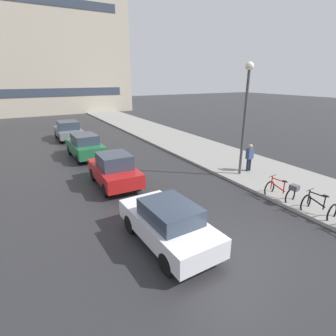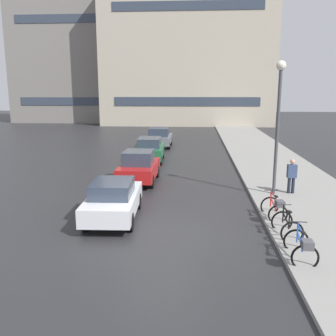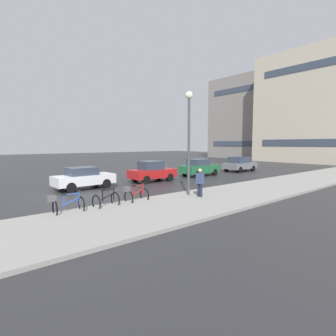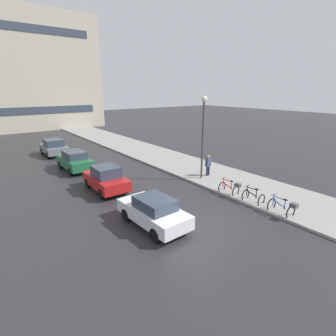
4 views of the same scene
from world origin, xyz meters
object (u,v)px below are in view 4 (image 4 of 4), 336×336
(bicycle_nearest, at_px, (284,207))
(car_red, at_px, (106,179))
(car_white, at_px, (153,211))
(car_grey, at_px, (54,147))
(pedestrian, at_px, (208,165))
(car_green, at_px, (75,161))
(bicycle_second, at_px, (253,197))
(bicycle_third, at_px, (231,188))
(streetlamp, at_px, (203,126))

(bicycle_nearest, distance_m, car_red, 10.54)
(car_white, xyz_separation_m, car_grey, (0.01, 17.63, 0.06))
(car_red, xyz_separation_m, pedestrian, (7.15, -2.04, 0.15))
(bicycle_nearest, relative_size, car_grey, 0.37)
(car_green, bearing_deg, pedestrian, -46.63)
(bicycle_nearest, distance_m, bicycle_second, 1.86)
(bicycle_nearest, height_order, car_white, car_white)
(car_green, distance_m, car_grey, 6.35)
(bicycle_third, relative_size, car_green, 0.34)
(car_red, relative_size, car_green, 0.93)
(streetlamp, bearing_deg, bicycle_second, -96.57)
(bicycle_third, xyz_separation_m, car_green, (-5.91, 11.03, 0.31))
(bicycle_nearest, xyz_separation_m, car_green, (-5.92, 14.48, 0.31))
(car_white, distance_m, car_red, 5.61)
(bicycle_second, bearing_deg, car_white, 167.27)
(bicycle_third, bearing_deg, car_red, 137.13)
(car_red, relative_size, car_grey, 0.97)
(car_grey, bearing_deg, bicycle_nearest, -74.21)
(bicycle_nearest, relative_size, bicycle_second, 1.28)
(car_white, bearing_deg, bicycle_nearest, -28.50)
(car_white, bearing_deg, bicycle_third, 2.42)
(car_white, bearing_deg, bicycle_second, -12.73)
(bicycle_second, distance_m, pedestrian, 5.12)
(bicycle_second, bearing_deg, car_green, 115.27)
(bicycle_third, height_order, car_red, car_red)
(car_red, height_order, car_green, car_red)
(car_white, xyz_separation_m, streetlamp, (6.49, 3.46, 3.14))
(car_white, height_order, car_red, car_red)
(bicycle_third, relative_size, car_grey, 0.35)
(pedestrian, bearing_deg, car_green, 133.37)
(car_red, bearing_deg, pedestrian, -15.90)
(bicycle_nearest, bearing_deg, bicycle_third, 90.19)
(bicycle_nearest, bearing_deg, pedestrian, 78.62)
(car_grey, bearing_deg, bicycle_third, -71.31)
(streetlamp, bearing_deg, car_grey, 114.59)
(car_red, bearing_deg, car_grey, 90.50)
(car_grey, distance_m, streetlamp, 15.88)
(bicycle_nearest, height_order, car_grey, car_grey)
(car_white, bearing_deg, car_green, 90.11)
(car_grey, xyz_separation_m, streetlamp, (6.48, -14.17, 3.08))
(bicycle_nearest, bearing_deg, car_red, 123.30)
(bicycle_second, bearing_deg, bicycle_third, 91.82)
(car_green, distance_m, pedestrian, 10.61)
(streetlamp, bearing_deg, car_red, 161.38)
(bicycle_nearest, relative_size, car_green, 0.36)
(car_green, bearing_deg, streetlamp, -50.22)
(car_white, xyz_separation_m, car_green, (-0.02, 11.28, 0.06))
(bicycle_second, height_order, pedestrian, pedestrian)
(bicycle_second, height_order, streetlamp, streetlamp)
(bicycle_nearest, relative_size, car_red, 0.38)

